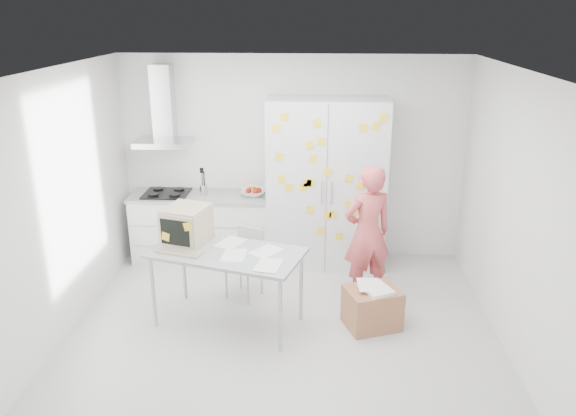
# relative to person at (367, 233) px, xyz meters

# --- Properties ---
(floor) EXTENTS (4.50, 4.00, 0.02)m
(floor) POSITION_rel_person_xyz_m (-0.92, -0.75, -0.82)
(floor) COLOR silver
(floor) RESTS_ON ground
(walls) EXTENTS (4.52, 4.01, 2.70)m
(walls) POSITION_rel_person_xyz_m (-0.92, -0.03, 0.54)
(walls) COLOR white
(walls) RESTS_ON ground
(ceiling) EXTENTS (4.50, 4.00, 0.02)m
(ceiling) POSITION_rel_person_xyz_m (-0.92, -0.75, 1.89)
(ceiling) COLOR white
(ceiling) RESTS_ON walls
(counter_run) EXTENTS (1.84, 0.63, 1.28)m
(counter_run) POSITION_rel_person_xyz_m (-2.12, 0.95, -0.34)
(counter_run) COLOR white
(counter_run) RESTS_ON ground
(range_hood) EXTENTS (0.70, 0.48, 1.01)m
(range_hood) POSITION_rel_person_xyz_m (-2.57, 1.09, 1.15)
(range_hood) COLOR silver
(range_hood) RESTS_ON walls
(tall_cabinet) EXTENTS (1.50, 0.68, 2.20)m
(tall_cabinet) POSITION_rel_person_xyz_m (-0.47, 0.92, 0.29)
(tall_cabinet) COLOR silver
(tall_cabinet) RESTS_ON ground
(person) EXTENTS (0.69, 0.58, 1.61)m
(person) POSITION_rel_person_xyz_m (0.00, 0.00, 0.00)
(person) COLOR #D45256
(person) RESTS_ON ground
(desk) EXTENTS (1.72, 1.19, 1.25)m
(desk) POSITION_rel_person_xyz_m (-1.81, -0.54, 0.14)
(desk) COLOR #979DA1
(desk) RESTS_ON ground
(chair) EXTENTS (0.50, 0.50, 0.82)m
(chair) POSITION_rel_person_xyz_m (-1.39, -0.02, -0.34)
(chair) COLOR #ADAEAB
(chair) RESTS_ON ground
(cardboard_box) EXTENTS (0.66, 0.60, 0.48)m
(cardboard_box) POSITION_rel_person_xyz_m (0.03, -0.66, -0.58)
(cardboard_box) COLOR #A66A47
(cardboard_box) RESTS_ON ground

